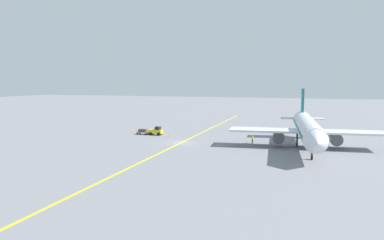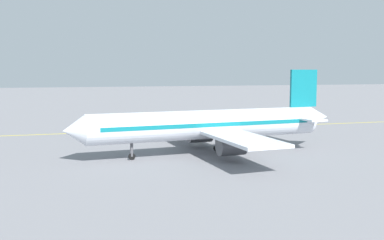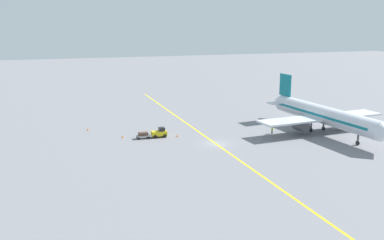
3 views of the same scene
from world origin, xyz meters
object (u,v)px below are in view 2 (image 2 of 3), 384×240
object	(u,v)px
traffic_cone_mid_apron	(194,118)
airplane_at_gate	(210,125)
ground_crew_worker	(205,135)
baggage_tug_white	(194,118)
baggage_cart_trailing	(190,117)
traffic_cone_near_nose	(194,124)
traffic_cone_by_wingtip	(220,114)

from	to	relation	value
traffic_cone_mid_apron	airplane_at_gate	bearing A→B (deg)	168.14
airplane_at_gate	ground_crew_worker	bearing A→B (deg)	-12.85
baggage_tug_white	ground_crew_worker	size ratio (longest dim) A/B	1.80
baggage_cart_trailing	traffic_cone_mid_apron	distance (m)	4.22
airplane_at_gate	baggage_cart_trailing	xyz separation A→B (m)	(36.05, -6.54, -2.95)
baggage_tug_white	traffic_cone_mid_apron	size ratio (longest dim) A/B	5.51
baggage_tug_white	baggage_cart_trailing	distance (m)	3.30
ground_crew_worker	baggage_cart_trailing	bearing A→B (deg)	-9.26
baggage_tug_white	traffic_cone_near_nose	size ratio (longest dim) A/B	5.51
baggage_tug_white	baggage_cart_trailing	world-z (taller)	baggage_tug_white
airplane_at_gate	traffic_cone_by_wingtip	xyz separation A→B (m)	(45.86, -16.34, -3.43)
traffic_cone_mid_apron	baggage_tug_white	bearing A→B (deg)	166.11
traffic_cone_mid_apron	traffic_cone_by_wingtip	bearing A→B (deg)	-52.91
baggage_tug_white	traffic_cone_by_wingtip	bearing A→B (deg)	-36.60
airplane_at_gate	traffic_cone_mid_apron	xyz separation A→B (m)	(39.82, -8.36, -3.43)
baggage_tug_white	traffic_cone_near_nose	bearing A→B (deg)	164.97
baggage_cart_trailing	baggage_tug_white	bearing A→B (deg)	-178.74
ground_crew_worker	traffic_cone_by_wingtip	distance (m)	38.28
traffic_cone_near_nose	traffic_cone_mid_apron	world-z (taller)	same
traffic_cone_by_wingtip	ground_crew_worker	bearing A→B (deg)	158.53
traffic_cone_near_nose	traffic_cone_mid_apron	xyz separation A→B (m)	(10.49, -2.67, 0.00)
airplane_at_gate	traffic_cone_by_wingtip	distance (m)	48.80
baggage_tug_white	baggage_cart_trailing	xyz separation A→B (m)	(3.30, 0.07, -0.14)
traffic_cone_by_wingtip	baggage_cart_trailing	bearing A→B (deg)	135.01
ground_crew_worker	airplane_at_gate	bearing A→B (deg)	167.15
ground_crew_worker	traffic_cone_by_wingtip	xyz separation A→B (m)	(35.62, -14.01, -0.63)
traffic_cone_near_nose	traffic_cone_by_wingtip	bearing A→B (deg)	-32.80
airplane_at_gate	ground_crew_worker	distance (m)	10.87
traffic_cone_by_wingtip	traffic_cone_mid_apron	bearing A→B (deg)	127.09
baggage_cart_trailing	traffic_cone_near_nose	world-z (taller)	baggage_cart_trailing
baggage_tug_white	airplane_at_gate	bearing A→B (deg)	168.58
ground_crew_worker	traffic_cone_near_nose	world-z (taller)	ground_crew_worker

